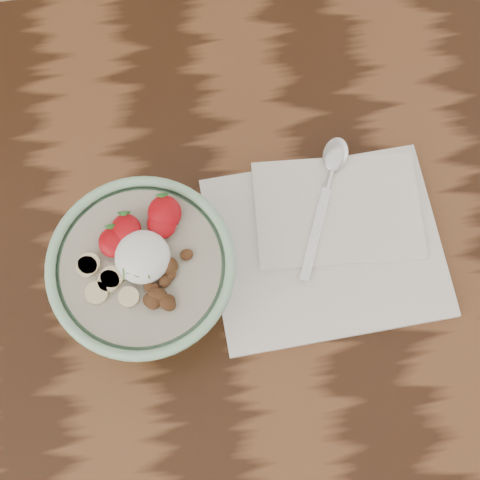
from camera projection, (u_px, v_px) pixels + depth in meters
The scene contains 4 objects.
table at pixel (194, 313), 88.95cm from camera, with size 160.00×90.00×75.00cm.
breakfast_bowl at pixel (146, 274), 73.87cm from camera, with size 20.10×20.10×13.56cm.
napkin at pixel (328, 239), 81.46cm from camera, with size 28.60×23.53×1.70cm.
spoon at pixel (331, 174), 82.43cm from camera, with size 9.43×18.44×1.00cm.
Camera 1 is at (3.93, -17.05, 153.67)cm, focal length 50.00 mm.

